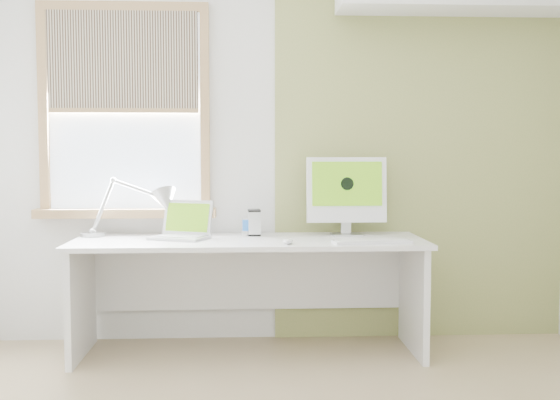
{
  "coord_description": "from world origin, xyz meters",
  "views": [
    {
      "loc": [
        -0.19,
        -2.74,
        1.27
      ],
      "look_at": [
        0.0,
        1.05,
        1.0
      ],
      "focal_mm": 42.35,
      "sensor_mm": 36.0,
      "label": 1
    }
  ],
  "objects": [
    {
      "name": "room",
      "position": [
        0.0,
        0.0,
        1.3
      ],
      "size": [
        4.04,
        3.54,
        2.64
      ],
      "color": "tan",
      "rests_on": "ground"
    },
    {
      "name": "accent_wall",
      "position": [
        1.0,
        1.74,
        1.3
      ],
      "size": [
        2.0,
        0.02,
        2.6
      ],
      "primitive_type": "cube",
      "color": "#85974E",
      "rests_on": "room"
    },
    {
      "name": "window",
      "position": [
        -1.0,
        1.71,
        1.54
      ],
      "size": [
        1.2,
        0.14,
        1.42
      ],
      "color": "#9D784C",
      "rests_on": "room"
    },
    {
      "name": "desk",
      "position": [
        -0.18,
        1.44,
        0.53
      ],
      "size": [
        2.2,
        0.7,
        0.73
      ],
      "color": "white",
      "rests_on": "room"
    },
    {
      "name": "desk_lamp",
      "position": [
        -0.81,
        1.61,
        0.93
      ],
      "size": [
        0.69,
        0.28,
        0.38
      ],
      "color": "#B1B4B6",
      "rests_on": "desk"
    },
    {
      "name": "laptop",
      "position": [
        -0.6,
        1.46,
        0.79
      ],
      "size": [
        0.41,
        0.38,
        0.24
      ],
      "color": "#B1B4B6",
      "rests_on": "desk"
    },
    {
      "name": "phone_dock",
      "position": [
        -0.2,
        1.56,
        0.76
      ],
      "size": [
        0.07,
        0.07,
        0.12
      ],
      "color": "#B1B4B6",
      "rests_on": "desk"
    },
    {
      "name": "external_drive",
      "position": [
        -0.14,
        1.59,
        0.81
      ],
      "size": [
        0.09,
        0.13,
        0.17
      ],
      "color": "#B1B4B6",
      "rests_on": "desk"
    },
    {
      "name": "imac",
      "position": [
        0.46,
        1.56,
        1.02
      ],
      "size": [
        0.52,
        0.17,
        0.51
      ],
      "color": "#B1B4B6",
      "rests_on": "desk"
    },
    {
      "name": "keyboard",
      "position": [
        0.56,
        1.16,
        0.74
      ],
      "size": [
        0.49,
        0.2,
        0.02
      ],
      "color": "white",
      "rests_on": "desk"
    },
    {
      "name": "mouse",
      "position": [
        0.05,
        1.16,
        0.75
      ],
      "size": [
        0.08,
        0.11,
        0.03
      ],
      "primitive_type": "ellipsoid",
      "rotation": [
        0.0,
        0.0,
        -0.2
      ],
      "color": "white",
      "rests_on": "desk"
    }
  ]
}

